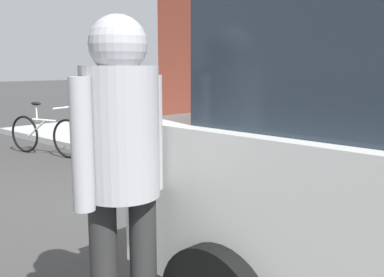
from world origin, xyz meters
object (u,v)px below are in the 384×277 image
object	(u,v)px
second_bicycle_by_cafe	(45,134)
pedestrian_walking	(121,152)
parked_bicycle	(100,143)
sandwich_board_sign	(222,126)
touring_motorcycle	(161,145)

from	to	relation	value
second_bicycle_by_cafe	pedestrian_walking	bearing A→B (deg)	-24.96
second_bicycle_by_cafe	parked_bicycle	bearing A→B (deg)	3.67
parked_bicycle	pedestrian_walking	size ratio (longest dim) A/B	0.99
parked_bicycle	sandwich_board_sign	size ratio (longest dim) A/B	2.03
pedestrian_walking	sandwich_board_sign	size ratio (longest dim) A/B	2.05
pedestrian_walking	second_bicycle_by_cafe	distance (m)	5.83
touring_motorcycle	sandwich_board_sign	world-z (taller)	touring_motorcycle
pedestrian_walking	second_bicycle_by_cafe	bearing A→B (deg)	155.04
parked_bicycle	pedestrian_walking	bearing A→B (deg)	-33.87
parked_bicycle	second_bicycle_by_cafe	xyz separation A→B (m)	(-1.47, -0.09, -0.01)
touring_motorcycle	pedestrian_walking	xyz separation A→B (m)	(2.04, -2.18, 0.50)
touring_motorcycle	second_bicycle_by_cafe	bearing A→B (deg)	175.43
touring_motorcycle	sandwich_board_sign	bearing A→B (deg)	110.05
touring_motorcycle	parked_bicycle	size ratio (longest dim) A/B	1.22
parked_bicycle	pedestrian_walking	distance (m)	4.61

